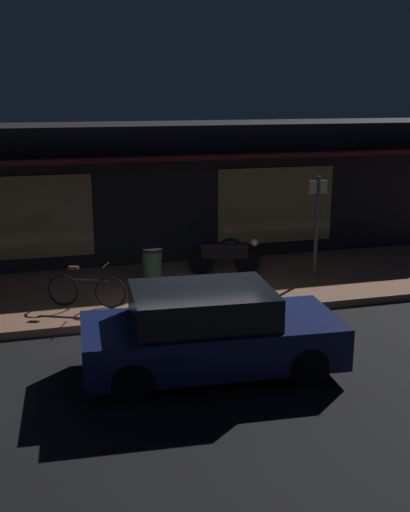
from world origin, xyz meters
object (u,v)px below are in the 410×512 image
sign_post (317,221)px  bicycle_parked (86,290)px  trash_bin (152,268)px  parked_car_far (209,332)px  motorcycle (226,254)px

sign_post → bicycle_parked: bearing=-172.5°
trash_bin → bicycle_parked: bearing=-149.9°
parked_car_far → motorcycle: bearing=69.7°
motorcycle → sign_post: bearing=-23.1°
motorcycle → parked_car_far: 5.21m
motorcycle → parked_car_far: size_ratio=0.40×
bicycle_parked → sign_post: sign_post is taller
bicycle_parked → parked_car_far: bearing=-63.9°
motorcycle → trash_bin: motorcycle is taller
motorcycle → parked_car_far: bearing=-110.3°
bicycle_parked → sign_post: size_ratio=0.64×
sign_post → parked_car_far: (-3.75, -4.05, -0.81)m
motorcycle → sign_post: sign_post is taller
sign_post → parked_car_far: bearing=-132.8°
motorcycle → parked_car_far: parked_car_far is taller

